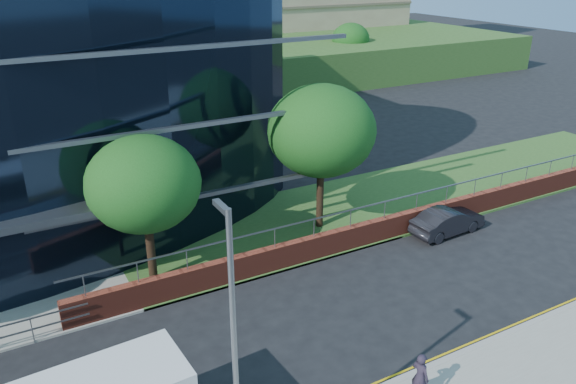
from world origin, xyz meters
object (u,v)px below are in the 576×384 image
tree_far_d (322,131)px  tree_dist_e (228,49)px  streetlight_east (234,354)px  tree_dist_f (351,39)px  pedestrian (420,377)px  parked_car (448,221)px  tree_far_c (144,184)px

tree_far_d → tree_dist_e: size_ratio=1.14×
tree_far_d → streetlight_east: (-10.00, -12.17, -0.75)m
tree_dist_f → pedestrian: (-27.81, -43.96, -3.21)m
parked_car → pedestrian: 12.34m
tree_dist_e → pedestrian: bearing=-105.7°
parked_car → pedestrian: size_ratio=2.40×
streetlight_east → pedestrian: bearing=2.0°
tree_dist_f → pedestrian: bearing=-122.3°
tree_dist_e → parked_car: bearing=-94.6°
tree_far_c → tree_far_d: bearing=6.3°
streetlight_east → tree_dist_e: bearing=66.9°
tree_dist_e → streetlight_east: 45.85m
tree_far_d → streetlight_east: size_ratio=0.93×
tree_far_c → tree_dist_e: 35.36m
tree_far_d → tree_dist_e: (8.00, 30.00, -0.65)m
tree_far_d → tree_dist_f: (24.00, 32.00, -0.98)m
tree_far_c → pedestrian: (5.19, -10.96, -3.54)m
tree_dist_f → parked_car: 40.41m
tree_dist_f → streetlight_east: (-34.00, -44.17, 0.23)m
tree_far_c → tree_dist_e: same height
tree_far_d → parked_car: size_ratio=1.84×
tree_far_d → pedestrian: tree_far_d is taller
tree_far_d → tree_far_c: bearing=-173.7°
streetlight_east → pedestrian: (6.19, 0.21, -3.44)m
tree_dist_e → tree_dist_f: 16.13m
tree_far_c → tree_far_d: size_ratio=0.87×
tree_dist_f → parked_car: size_ratio=1.49×
tree_far_c → pedestrian: 12.64m
tree_far_d → tree_dist_e: bearing=75.1°
tree_dist_f → streetlight_east: streetlight_east is taller
pedestrian → parked_car: bearing=-57.0°
tree_dist_f → pedestrian: size_ratio=3.58×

